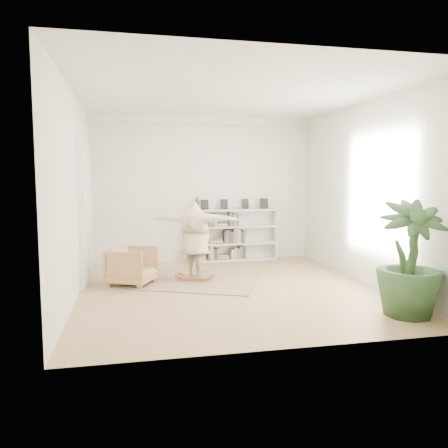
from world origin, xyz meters
name	(u,v)px	position (x,y,z in m)	size (l,w,h in m)	color
floor	(230,289)	(0.00, 0.00, 0.00)	(6.00, 6.00, 0.00)	#A68755
room_shell	(204,120)	(0.00, 2.94, 3.51)	(6.00, 6.00, 6.00)	silver
doors	(85,212)	(-2.70, 1.30, 1.40)	(0.09, 1.78, 2.92)	white
bookshelf	(234,235)	(0.74, 2.82, 0.64)	(2.20, 0.35, 1.64)	silver
armchair	(132,266)	(-1.79, 0.71, 0.37)	(0.80, 0.82, 0.75)	tan
rug	(196,280)	(-0.54, 0.78, 0.01)	(2.50, 2.00, 0.02)	tan
rocker_board	(196,277)	(-0.54, 0.78, 0.07)	(0.62, 0.51, 0.11)	brown
person	(195,237)	(-0.54, 0.78, 0.89)	(1.86, 0.51, 1.51)	beige
houseplant	(410,259)	(2.30, -2.14, 0.88)	(0.99, 0.99, 1.76)	#2A4B25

